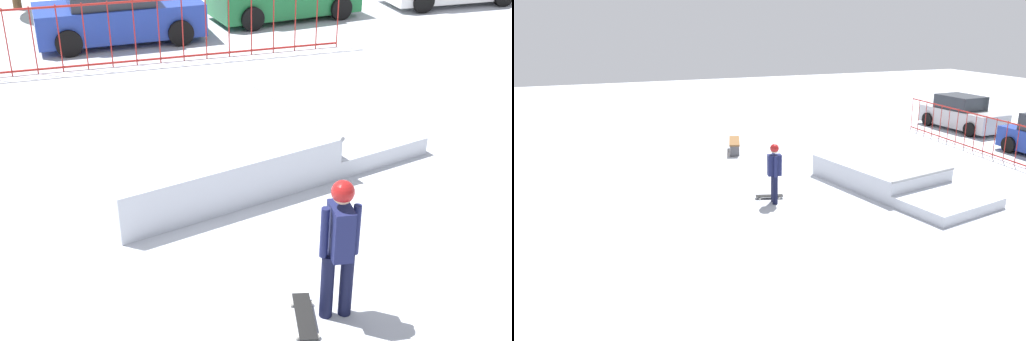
{
  "view_description": "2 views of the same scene",
  "coord_description": "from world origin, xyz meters",
  "views": [
    {
      "loc": [
        -1.66,
        -8.74,
        5.02
      ],
      "look_at": [
        1.02,
        -1.3,
        0.9
      ],
      "focal_mm": 47.49,
      "sensor_mm": 36.0,
      "label": 1
    },
    {
      "loc": [
        13.44,
        -8.24,
        4.96
      ],
      "look_at": [
        1.33,
        -3.48,
        1.0
      ],
      "focal_mm": 34.46,
      "sensor_mm": 36.0,
      "label": 2
    }
  ],
  "objects": [
    {
      "name": "skateboard",
      "position": [
        0.87,
        -3.32,
        0.08
      ],
      "size": [
        0.42,
        0.82,
        0.09
      ],
      "rotation": [
        0.0,
        0.0,
        4.43
      ],
      "color": "black",
      "rests_on": "ground"
    },
    {
      "name": "skate_ramp",
      "position": [
        1.19,
        0.6,
        0.32
      ],
      "size": [
        5.8,
        3.58,
        0.74
      ],
      "rotation": [
        0.0,
        0.0,
        0.19
      ],
      "color": "silver",
      "rests_on": "ground"
    },
    {
      "name": "parked_car_blue",
      "position": [
        0.75,
        8.2,
        0.72
      ],
      "size": [
        4.12,
        1.96,
        1.6
      ],
      "rotation": [
        0.0,
        0.0,
        -0.01
      ],
      "color": "#1E3899",
      "rests_on": "ground"
    },
    {
      "name": "skater",
      "position": [
        1.25,
        -3.32,
        1.01
      ],
      "size": [
        0.43,
        0.41,
        1.73
      ],
      "rotation": [
        0.0,
        0.0,
        4.54
      ],
      "color": "black",
      "rests_on": "ground"
    },
    {
      "name": "perimeter_fence",
      "position": [
        -0.0,
        6.25,
        0.77
      ],
      "size": [
        11.48,
        0.74,
        1.5
      ],
      "rotation": [
        0.0,
        0.0,
        -0.06
      ],
      "color": "maroon",
      "rests_on": "ground"
    },
    {
      "name": "ground_plane",
      "position": [
        0.0,
        0.0,
        0.0
      ],
      "size": [
        60.0,
        60.0,
        0.0
      ],
      "primitive_type": "plane",
      "color": "#B2B7C1"
    }
  ]
}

